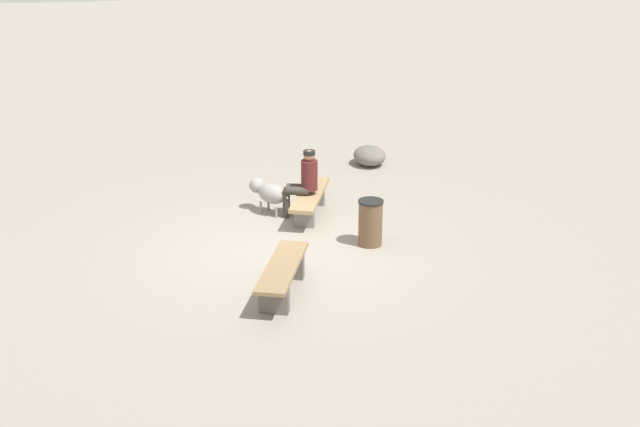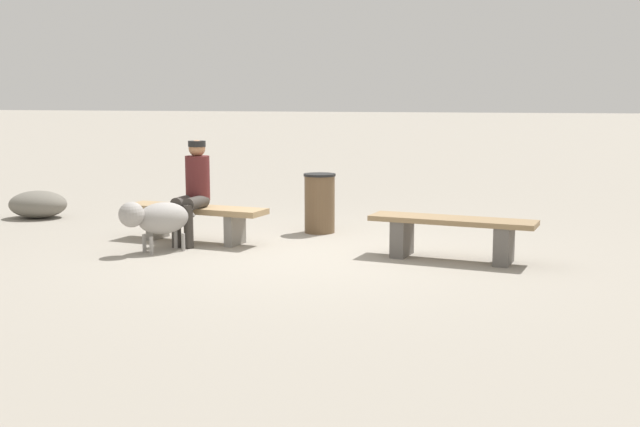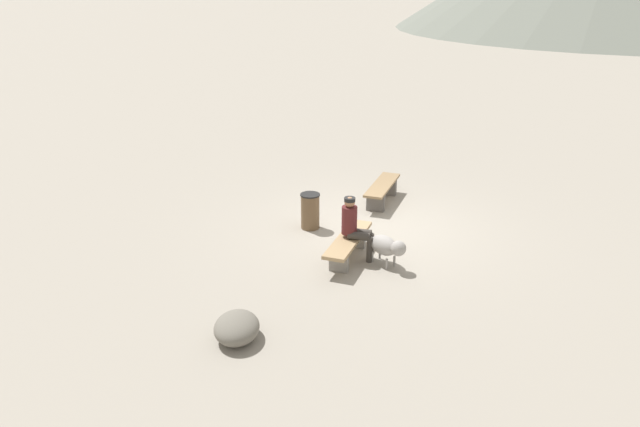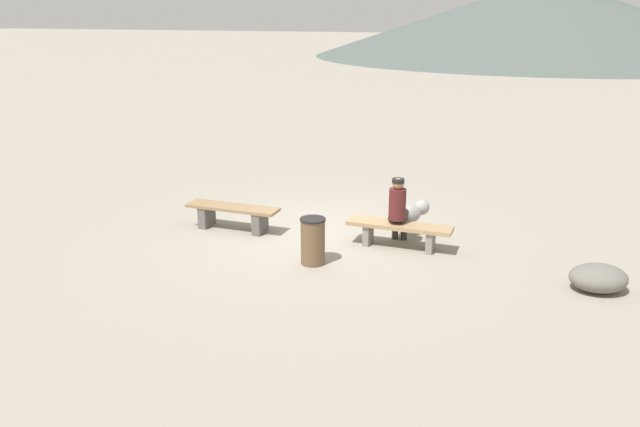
% 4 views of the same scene
% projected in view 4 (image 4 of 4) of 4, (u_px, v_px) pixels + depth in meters
% --- Properties ---
extents(ground, '(210.00, 210.00, 0.06)m').
position_uv_depth(ground, '(315.00, 236.00, 11.63)').
color(ground, gray).
extents(bench_left, '(1.78, 0.50, 0.45)m').
position_uv_depth(bench_left, '(233.00, 214.00, 11.79)').
color(bench_left, '#605B56').
rests_on(bench_left, ground).
extents(bench_right, '(1.82, 0.49, 0.43)m').
position_uv_depth(bench_right, '(399.00, 230.00, 10.90)').
color(bench_right, gray).
rests_on(bench_right, ground).
extents(seated_person, '(0.33, 0.61, 1.23)m').
position_uv_depth(seated_person, '(398.00, 207.00, 10.89)').
color(seated_person, '#511E1E').
rests_on(seated_person, ground).
extents(dog, '(0.66, 0.80, 0.60)m').
position_uv_depth(dog, '(411.00, 213.00, 11.54)').
color(dog, gray).
rests_on(dog, ground).
extents(trash_bin, '(0.41, 0.41, 0.76)m').
position_uv_depth(trash_bin, '(313.00, 241.00, 10.18)').
color(trash_bin, brown).
rests_on(trash_bin, ground).
extents(boulder, '(0.99, 0.89, 0.40)m').
position_uv_depth(boulder, '(598.00, 278.00, 9.24)').
color(boulder, '#6B665B').
rests_on(boulder, ground).
extents(distant_peak_0, '(39.54, 39.54, 6.48)m').
position_uv_depth(distant_peak_0, '(543.00, 18.00, 55.12)').
color(distant_peak_0, '#4C5651').
rests_on(distant_peak_0, ground).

